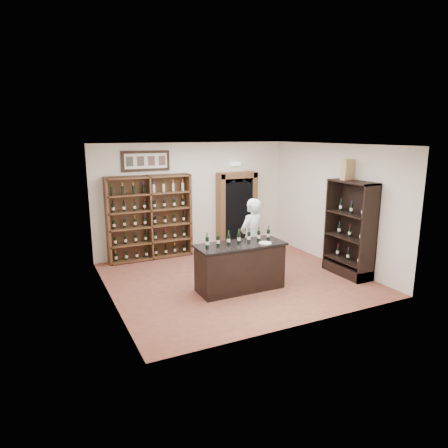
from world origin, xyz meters
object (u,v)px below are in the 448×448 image
Objects in this scene: wine_crate at (348,170)px; shopkeeper at (251,238)px; wine_shelf at (150,218)px; counter_bottle_0 at (207,242)px; side_cabinet at (350,243)px; tasting_counter at (240,267)px.

shopkeeper is at bearing 151.65° from wine_crate.
wine_shelf is 2.90m from counter_bottle_0.
wine_shelf reaches higher than shopkeeper.
wine_shelf is at bearing 97.54° from counter_bottle_0.
side_cabinet is at bearing -40.21° from wine_shelf.
shopkeeper is (0.62, 0.62, 0.41)m from tasting_counter.
wine_crate is at bearing 140.87° from shopkeeper.
wine_crate is (2.73, -0.05, 1.94)m from tasting_counter.
wine_shelf is 5.03m from wine_crate.
wine_shelf is at bearing 131.37° from wine_crate.
wine_crate is (2.11, -0.67, 1.52)m from shopkeeper.
tasting_counter is at bearing -4.97° from counter_bottle_0.
tasting_counter is 1.04× the size of shopkeeper.
wine_crate is at bearing -1.11° from tasting_counter.
wine_shelf and side_cabinet have the same top height.
tasting_counter is 0.97m from shopkeeper.
wine_shelf is 5.02m from side_cabinet.
wine_crate reaches higher than shopkeeper.
side_cabinet is 2.31m from shopkeeper.
wine_crate is at bearing -37.96° from wine_shelf.
shopkeeper is at bearing 156.43° from side_cabinet.
tasting_counter is at bearing 173.72° from side_cabinet.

